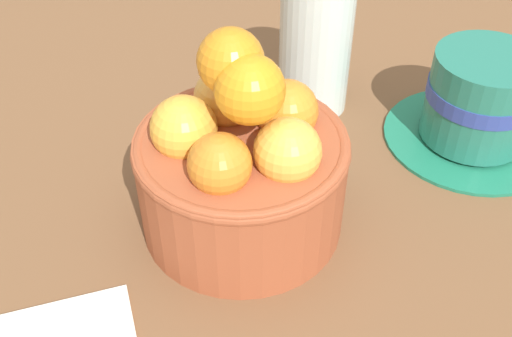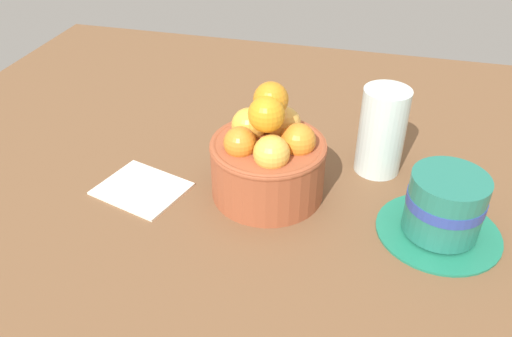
# 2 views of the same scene
# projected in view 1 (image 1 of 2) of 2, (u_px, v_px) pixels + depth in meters

# --- Properties ---
(ground_plane) EXTENTS (1.15, 1.02, 0.04)m
(ground_plane) POSITION_uv_depth(u_px,v_px,m) (243.00, 240.00, 0.47)
(ground_plane) COLOR brown
(terracotta_bowl) EXTENTS (0.14, 0.14, 0.15)m
(terracotta_bowl) POSITION_uv_depth(u_px,v_px,m) (241.00, 164.00, 0.42)
(terracotta_bowl) COLOR #9E4C2D
(terracotta_bowl) RESTS_ON ground_plane
(coffee_cup) EXTENTS (0.14, 0.14, 0.08)m
(coffee_cup) POSITION_uv_depth(u_px,v_px,m) (479.00, 103.00, 0.50)
(coffee_cup) COLOR #1F7859
(coffee_cup) RESTS_ON ground_plane
(water_glass) EXTENTS (0.06, 0.06, 0.12)m
(water_glass) POSITION_uv_depth(u_px,v_px,m) (315.00, 45.00, 0.53)
(water_glass) COLOR silver
(water_glass) RESTS_ON ground_plane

